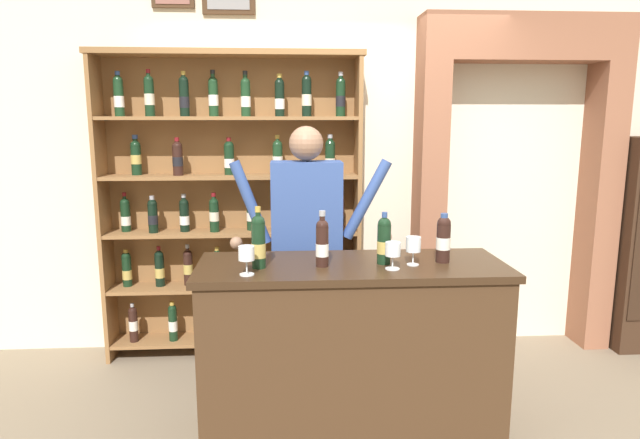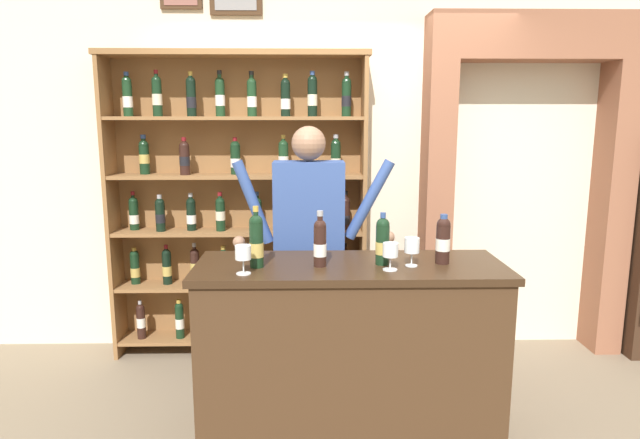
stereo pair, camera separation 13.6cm
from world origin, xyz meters
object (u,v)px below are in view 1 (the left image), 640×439
at_px(tasting_bottle_riserva, 258,241).
at_px(wine_glass_right, 393,251).
at_px(wine_glass_left, 246,255).
at_px(tasting_bottle_super_tuscan, 322,242).
at_px(tasting_counter, 351,352).
at_px(tasting_bottle_bianco, 443,238).
at_px(wine_shelf, 232,200).
at_px(shopkeeper, 307,231).
at_px(tasting_bottle_rosso, 384,240).
at_px(wine_glass_spare, 413,245).

distance_m(tasting_bottle_riserva, wine_glass_right, 0.70).
bearing_deg(wine_glass_left, tasting_bottle_super_tuscan, 19.96).
xyz_separation_m(tasting_counter, tasting_bottle_bianco, (0.50, 0.00, 0.64)).
height_order(tasting_counter, wine_glass_right, wine_glass_right).
bearing_deg(tasting_counter, wine_shelf, 121.70).
xyz_separation_m(tasting_bottle_super_tuscan, wine_glass_right, (0.36, -0.08, -0.03)).
distance_m(wine_shelf, shopkeeper, 0.84).
bearing_deg(tasting_bottle_bianco, shopkeeper, 141.83).
xyz_separation_m(tasting_counter, tasting_bottle_riserva, (-0.50, -0.05, 0.65)).
xyz_separation_m(tasting_bottle_riserva, tasting_bottle_bianco, (1.00, 0.05, -0.01)).
bearing_deg(tasting_bottle_rosso, wine_shelf, 126.93).
height_order(wine_shelf, tasting_counter, wine_shelf).
relative_size(shopkeeper, tasting_bottle_super_tuscan, 5.84).
distance_m(tasting_bottle_riserva, tasting_bottle_bianco, 1.00).
distance_m(shopkeeper, tasting_bottle_super_tuscan, 0.62).
bearing_deg(wine_glass_spare, tasting_counter, 170.73).
distance_m(tasting_counter, tasting_bottle_rosso, 0.66).
relative_size(shopkeeper, tasting_bottle_bianco, 6.47).
xyz_separation_m(wine_shelf, tasting_bottle_super_tuscan, (0.58, -1.25, -0.04)).
xyz_separation_m(tasting_bottle_rosso, wine_glass_right, (0.03, -0.12, -0.03)).
relative_size(tasting_bottle_rosso, tasting_bottle_bianco, 1.05).
distance_m(wine_shelf, tasting_bottle_super_tuscan, 1.38).
relative_size(shopkeeper, tasting_bottle_riserva, 5.36).
distance_m(tasting_counter, tasting_bottle_super_tuscan, 0.66).
height_order(shopkeeper, tasting_bottle_rosso, shopkeeper).
bearing_deg(tasting_bottle_bianco, wine_glass_right, -156.86).
bearing_deg(wine_shelf, shopkeeper, -50.69).
bearing_deg(tasting_bottle_rosso, shopkeeper, 124.10).
distance_m(shopkeeper, wine_glass_left, 0.82).
bearing_deg(wine_glass_right, shopkeeper, 121.02).
bearing_deg(wine_glass_right, tasting_bottle_riserva, 173.89).
bearing_deg(wine_glass_left, shopkeeper, 66.22).
bearing_deg(wine_glass_spare, tasting_bottle_riserva, -179.92).
bearing_deg(tasting_bottle_super_tuscan, wine_glass_spare, -0.97).
distance_m(tasting_bottle_riserva, tasting_bottle_rosso, 0.67).
bearing_deg(tasting_counter, wine_glass_spare, -9.27).
xyz_separation_m(tasting_bottle_super_tuscan, wine_glass_spare, (0.49, -0.01, -0.02)).
bearing_deg(wine_glass_right, wine_glass_left, -175.62).
bearing_deg(wine_glass_right, tasting_bottle_rosso, 102.56).
height_order(wine_shelf, wine_glass_left, wine_shelf).
distance_m(tasting_bottle_bianco, wine_glass_right, 0.33).
xyz_separation_m(wine_shelf, shopkeeper, (0.53, -0.64, -0.10)).
relative_size(shopkeeper, wine_glass_left, 11.81).
distance_m(tasting_bottle_riserva, wine_glass_spare, 0.82).
bearing_deg(shopkeeper, tasting_bottle_bianco, -38.17).
height_order(tasting_bottle_rosso, wine_glass_spare, tasting_bottle_rosso).
relative_size(wine_shelf, tasting_bottle_bianco, 8.39).
distance_m(wine_shelf, wine_glass_spare, 1.66).
relative_size(shopkeeper, tasting_bottle_rosso, 6.18).
height_order(tasting_counter, wine_glass_left, wine_glass_left).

